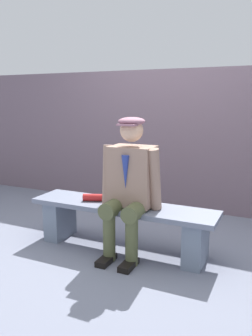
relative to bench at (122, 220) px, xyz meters
name	(u,v)px	position (x,y,z in m)	size (l,w,h in m)	color
ground_plane	(122,249)	(0.00, 0.00, -0.29)	(30.00, 30.00, 0.00)	slate
bench	(122,220)	(0.00, 0.00, 0.00)	(1.78, 0.41, 0.44)	slate
seated_man	(130,182)	(-0.11, 0.06, 0.39)	(0.57, 0.58, 1.25)	#927362
rolled_magazine	(98,198)	(0.25, 0.00, 0.19)	(0.07, 0.07, 0.29)	#B21E1E
stadium_wall	(173,140)	(0.00, -1.55, 0.60)	(12.00, 0.24, 1.78)	#695662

